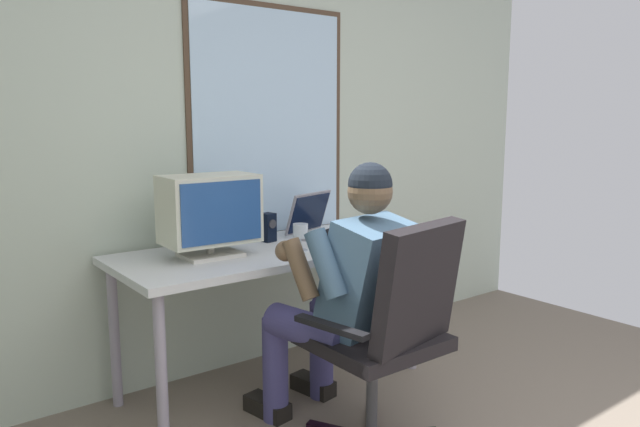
{
  "coord_description": "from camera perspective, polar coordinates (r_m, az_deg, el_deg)",
  "views": [
    {
      "loc": [
        -1.8,
        -0.4,
        1.41
      ],
      "look_at": [
        -0.14,
        1.77,
        0.97
      ],
      "focal_mm": 33.63,
      "sensor_mm": 36.0,
      "label": 1
    }
  ],
  "objects": [
    {
      "name": "desk",
      "position": [
        3.1,
        -4.41,
        -4.49
      ],
      "size": [
        1.61,
        0.7,
        0.75
      ],
      "color": "#978FA0",
      "rests_on": "ground"
    },
    {
      "name": "desk_speaker",
      "position": [
        3.21,
        -4.97,
        -1.32
      ],
      "size": [
        0.08,
        0.08,
        0.15
      ],
      "color": "black",
      "rests_on": "desk"
    },
    {
      "name": "wall_rear",
      "position": [
        3.44,
        -5.93,
        7.73
      ],
      "size": [
        4.56,
        0.08,
        2.65
      ],
      "color": "#B7C4B1",
      "rests_on": "ground"
    },
    {
      "name": "crt_monitor",
      "position": [
        2.87,
        -10.45,
        0.31
      ],
      "size": [
        0.44,
        0.28,
        0.39
      ],
      "color": "beige",
      "rests_on": "desk"
    },
    {
      "name": "laptop",
      "position": [
        3.34,
        0.09,
        -1.11
      ],
      "size": [
        0.41,
        0.41,
        0.24
      ],
      "color": "gray",
      "rests_on": "desk"
    },
    {
      "name": "wine_glass",
      "position": [
        2.97,
        -1.86,
        -1.82
      ],
      "size": [
        0.07,
        0.07,
        0.14
      ],
      "color": "silver",
      "rests_on": "desk"
    },
    {
      "name": "person_seated",
      "position": [
        2.67,
        2.46,
        -7.37
      ],
      "size": [
        0.58,
        0.82,
        1.23
      ],
      "color": "#403D72",
      "rests_on": "ground"
    },
    {
      "name": "office_chair",
      "position": [
        2.54,
        7.0,
        -10.11
      ],
      "size": [
        0.65,
        0.61,
        1.0
      ],
      "color": "black",
      "rests_on": "ground"
    }
  ]
}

